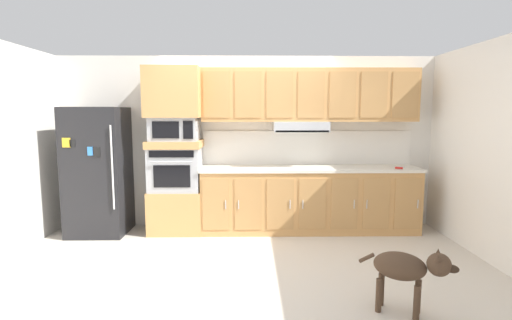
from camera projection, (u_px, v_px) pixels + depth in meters
name	position (u px, v px, depth m)	size (l,w,h in m)	color
ground_plane	(246.00, 248.00, 4.80)	(9.60, 9.60, 0.00)	beige
back_kitchen_wall	(247.00, 142.00, 5.75)	(6.20, 0.12, 2.50)	silver
side_panel_left	(12.00, 149.00, 4.61)	(0.12, 7.10, 2.50)	silver
side_panel_right	(475.00, 149.00, 4.69)	(0.12, 7.10, 2.50)	white
refrigerator	(98.00, 171.00, 5.34)	(0.76, 0.73, 1.76)	black
oven_base_cabinet	(177.00, 210.00, 5.50)	(0.74, 0.62, 0.60)	tan
built_in_oven	(176.00, 169.00, 5.42)	(0.70, 0.62, 0.60)	#A8AAAF
appliance_mid_shelf	(175.00, 144.00, 5.38)	(0.74, 0.62, 0.10)	tan
microwave	(175.00, 129.00, 5.35)	(0.64, 0.54, 0.32)	#A8AAAF
appliance_upper_cabinet	(174.00, 93.00, 5.29)	(0.74, 0.62, 0.68)	tan
lower_cabinet_run	(309.00, 200.00, 5.50)	(3.04, 0.63, 0.88)	tan
countertop_slab	(309.00, 168.00, 5.45)	(3.08, 0.64, 0.04)	silver
backsplash_panel	(307.00, 148.00, 5.70)	(3.08, 0.02, 0.50)	white
upper_cabinet_with_hood	(309.00, 97.00, 5.45)	(3.04, 0.48, 0.88)	tan
screwdriver	(399.00, 168.00, 5.28)	(0.16, 0.17, 0.03)	red
dog	(408.00, 268.00, 3.20)	(0.72, 0.44, 0.59)	#473323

